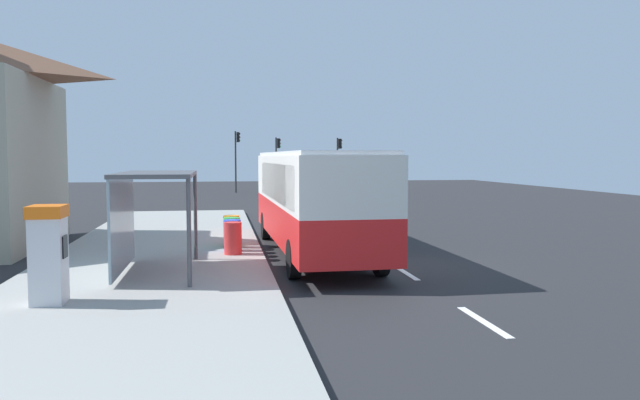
% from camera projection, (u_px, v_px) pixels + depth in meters
% --- Properties ---
extents(ground_plane, '(56.00, 92.00, 0.04)m').
position_uv_depth(ground_plane, '(312.00, 218.00, 31.23)').
color(ground_plane, '#262628').
extents(sidewalk_platform, '(6.20, 30.00, 0.18)m').
position_uv_depth(sidewalk_platform, '(158.00, 257.00, 18.38)').
color(sidewalk_platform, '#999993').
rests_on(sidewalk_platform, ground).
extents(lane_stripe_seg_0, '(0.16, 2.20, 0.01)m').
position_uv_depth(lane_stripe_seg_0, '(484.00, 322.00, 11.57)').
color(lane_stripe_seg_0, silver).
rests_on(lane_stripe_seg_0, ground).
extents(lane_stripe_seg_1, '(0.16, 2.20, 0.01)m').
position_uv_depth(lane_stripe_seg_1, '(405.00, 272.00, 16.49)').
color(lane_stripe_seg_1, silver).
rests_on(lane_stripe_seg_1, ground).
extents(lane_stripe_seg_2, '(0.16, 2.20, 0.01)m').
position_uv_depth(lane_stripe_seg_2, '(362.00, 246.00, 21.42)').
color(lane_stripe_seg_2, silver).
rests_on(lane_stripe_seg_2, ground).
extents(lane_stripe_seg_3, '(0.16, 2.20, 0.01)m').
position_uv_depth(lane_stripe_seg_3, '(335.00, 229.00, 26.34)').
color(lane_stripe_seg_3, silver).
rests_on(lane_stripe_seg_3, ground).
extents(lane_stripe_seg_4, '(0.16, 2.20, 0.01)m').
position_uv_depth(lane_stripe_seg_4, '(317.00, 217.00, 31.26)').
color(lane_stripe_seg_4, silver).
rests_on(lane_stripe_seg_4, ground).
extents(lane_stripe_seg_5, '(0.16, 2.20, 0.01)m').
position_uv_depth(lane_stripe_seg_5, '(304.00, 209.00, 36.19)').
color(lane_stripe_seg_5, silver).
rests_on(lane_stripe_seg_5, ground).
extents(lane_stripe_seg_6, '(0.16, 2.20, 0.01)m').
position_uv_depth(lane_stripe_seg_6, '(294.00, 203.00, 41.11)').
color(lane_stripe_seg_6, silver).
rests_on(lane_stripe_seg_6, ground).
extents(lane_stripe_seg_7, '(0.16, 2.20, 0.01)m').
position_uv_depth(lane_stripe_seg_7, '(286.00, 198.00, 46.03)').
color(lane_stripe_seg_7, silver).
rests_on(lane_stripe_seg_7, ground).
extents(bus, '(2.71, 11.05, 3.21)m').
position_uv_depth(bus, '(313.00, 196.00, 19.35)').
color(bus, red).
rests_on(bus, ground).
extents(white_van, '(2.11, 5.24, 2.30)m').
position_uv_depth(white_van, '(322.00, 182.00, 41.72)').
color(white_van, white).
rests_on(white_van, ground).
extents(sedan_near, '(1.97, 4.46, 1.52)m').
position_uv_depth(sedan_near, '(305.00, 184.00, 50.63)').
color(sedan_near, '#A51919').
rests_on(sedan_near, ground).
extents(ticket_machine, '(0.66, 0.76, 1.94)m').
position_uv_depth(ticket_machine, '(49.00, 254.00, 12.19)').
color(ticket_machine, silver).
rests_on(ticket_machine, sidewalk_platform).
extents(recycling_bin_red, '(0.52, 0.52, 0.95)m').
position_uv_depth(recycling_bin_red, '(233.00, 238.00, 18.40)').
color(recycling_bin_red, red).
rests_on(recycling_bin_red, sidewalk_platform).
extents(recycling_bin_blue, '(0.52, 0.52, 0.95)m').
position_uv_depth(recycling_bin_blue, '(232.00, 235.00, 19.09)').
color(recycling_bin_blue, blue).
rests_on(recycling_bin_blue, sidewalk_platform).
extents(recycling_bin_green, '(0.52, 0.52, 0.95)m').
position_uv_depth(recycling_bin_green, '(232.00, 233.00, 19.78)').
color(recycling_bin_green, green).
rests_on(recycling_bin_green, sidewalk_platform).
extents(recycling_bin_orange, '(0.52, 0.52, 0.95)m').
position_uv_depth(recycling_bin_orange, '(231.00, 230.00, 20.47)').
color(recycling_bin_orange, orange).
rests_on(recycling_bin_orange, sidewalk_platform).
extents(traffic_light_near_side, '(0.49, 0.28, 4.64)m').
position_uv_depth(traffic_light_near_side, '(339.00, 156.00, 53.10)').
color(traffic_light_near_side, '#2D2D2D').
rests_on(traffic_light_near_side, ground).
extents(traffic_light_far_side, '(0.49, 0.28, 5.18)m').
position_uv_depth(traffic_light_far_side, '(237.00, 152.00, 52.50)').
color(traffic_light_far_side, '#2D2D2D').
rests_on(traffic_light_far_side, ground).
extents(traffic_light_median, '(0.49, 0.28, 4.69)m').
position_uv_depth(traffic_light_median, '(277.00, 156.00, 53.86)').
color(traffic_light_median, '#2D2D2D').
rests_on(traffic_light_median, ground).
extents(bus_shelter, '(1.80, 4.00, 2.50)m').
position_uv_depth(bus_shelter, '(144.00, 196.00, 15.37)').
color(bus_shelter, '#4C4C51').
rests_on(bus_shelter, sidewalk_platform).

